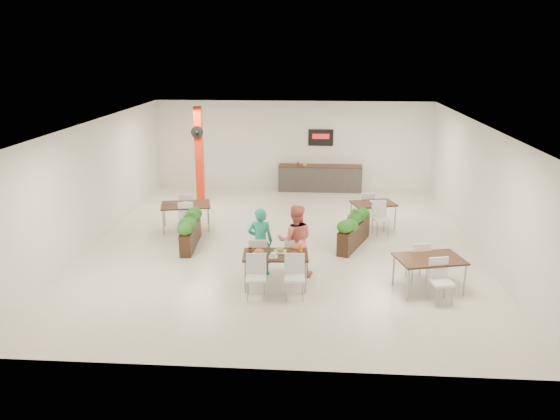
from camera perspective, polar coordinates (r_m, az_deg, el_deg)
The scene contains 12 objects.
ground at distance 14.65m, azimuth 0.23°, elevation -3.45°, with size 12.00×12.00×0.00m, color beige.
room_shell at distance 14.08m, azimuth 0.23°, elevation 4.25°, with size 10.10×12.10×3.22m.
red_column at distance 18.26m, azimuth -8.44°, elevation 5.77°, with size 0.40×0.41×3.20m.
service_counter at distance 19.90m, azimuth 4.19°, elevation 3.41°, with size 3.00×0.64×2.20m.
main_table at distance 11.83m, azimuth -0.51°, elevation -5.15°, with size 1.45×1.70×0.92m.
diner_man at distance 12.42m, azimuth -2.07°, elevation -3.31°, with size 0.58×0.38×1.59m, color teal.
diner_woman at distance 12.35m, azimuth 1.62°, elevation -3.21°, with size 0.81×0.63×1.67m, color #E46C65.
planter_left at distance 14.42m, azimuth -9.37°, elevation -1.91°, with size 0.48×1.81×0.94m.
planter_right at distance 14.39m, azimuth 7.75°, elevation -1.88°, with size 0.96×1.84×1.01m.
side_table_a at distance 15.76m, azimuth -9.81°, elevation 0.22°, with size 1.55×1.67×0.92m.
side_table_b at distance 15.90m, azimuth 9.71°, elevation 0.33°, with size 1.38×1.67×0.92m.
side_table_c at distance 12.05m, azimuth 15.34°, elevation -5.35°, with size 1.56×1.67×0.92m.
Camera 1 is at (0.91, -13.73, 5.02)m, focal length 35.00 mm.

